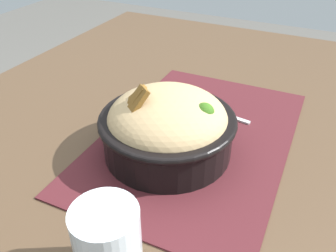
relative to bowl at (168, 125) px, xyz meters
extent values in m
cube|color=#4C3826|center=(0.09, 0.00, -0.07)|extent=(1.19, 0.99, 0.03)
cylinder|color=#412F20|center=(0.62, 0.44, -0.43)|extent=(0.04, 0.04, 0.68)
cube|color=#47191E|center=(0.06, -0.03, -0.05)|extent=(0.48, 0.32, 0.00)
cylinder|color=black|center=(0.00, 0.00, -0.02)|extent=(0.21, 0.21, 0.07)
torus|color=black|center=(0.00, 0.00, 0.01)|extent=(0.22, 0.22, 0.01)
ellipsoid|color=tan|center=(0.00, 0.00, 0.01)|extent=(0.26, 0.26, 0.09)
sphere|color=#35621A|center=(0.00, -0.06, 0.04)|extent=(0.03, 0.03, 0.03)
cylinder|color=orange|center=(0.02, 0.02, 0.03)|extent=(0.01, 0.03, 0.01)
cylinder|color=orange|center=(-0.01, -0.01, 0.03)|extent=(0.03, 0.02, 0.01)
cylinder|color=orange|center=(0.02, 0.00, 0.03)|extent=(0.01, 0.04, 0.01)
cube|color=brown|center=(-0.02, 0.05, 0.05)|extent=(0.04, 0.05, 0.04)
cube|color=brown|center=(-0.03, 0.04, 0.05)|extent=(0.04, 0.05, 0.05)
cube|color=brown|center=(-0.04, 0.03, 0.05)|extent=(0.05, 0.04, 0.05)
cube|color=#BCBCBC|center=(0.15, -0.07, -0.05)|extent=(0.02, 0.07, 0.00)
cube|color=#BCBCBC|center=(0.15, -0.03, -0.05)|extent=(0.01, 0.01, 0.00)
cube|color=#BCBCBC|center=(0.15, -0.01, -0.05)|extent=(0.03, 0.03, 0.00)
cube|color=#BCBCBC|center=(0.17, 0.01, -0.05)|extent=(0.01, 0.02, 0.00)
cube|color=#BCBCBC|center=(0.16, 0.01, -0.05)|extent=(0.01, 0.02, 0.00)
cube|color=#BCBCBC|center=(0.15, 0.01, -0.05)|extent=(0.01, 0.02, 0.00)
cube|color=#BCBCBC|center=(0.15, 0.01, -0.05)|extent=(0.01, 0.02, 0.00)
cylinder|color=silver|center=(-0.23, -0.04, 0.00)|extent=(0.07, 0.07, 0.10)
camera|label=1|loc=(-0.42, -0.20, 0.31)|focal=37.64mm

